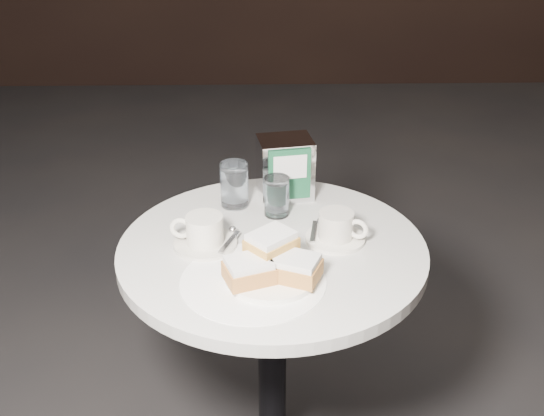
{
  "coord_description": "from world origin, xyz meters",
  "views": [
    {
      "loc": [
        -0.03,
        -1.32,
        1.54
      ],
      "look_at": [
        0.0,
        0.02,
        0.83
      ],
      "focal_mm": 45.0,
      "sensor_mm": 36.0,
      "label": 1
    }
  ],
  "objects": [
    {
      "name": "beignet_plate",
      "position": [
        -0.0,
        -0.14,
        0.78
      ],
      "size": [
        0.21,
        0.2,
        0.09
      ],
      "rotation": [
        0.0,
        0.0,
        0.04
      ],
      "color": "white",
      "rests_on": "cafe_table"
    },
    {
      "name": "coffee_cup_right",
      "position": [
        0.15,
        0.02,
        0.78
      ],
      "size": [
        0.18,
        0.18,
        0.07
      ],
      "rotation": [
        0.0,
        0.0,
        -0.41
      ],
      "color": "white",
      "rests_on": "cafe_table"
    },
    {
      "name": "coffee_cup_left",
      "position": [
        -0.15,
        0.0,
        0.78
      ],
      "size": [
        0.16,
        0.16,
        0.07
      ],
      "rotation": [
        0.0,
        0.0,
        -0.12
      ],
      "color": "beige",
      "rests_on": "cafe_table"
    },
    {
      "name": "sugar_spill",
      "position": [
        -0.04,
        -0.14,
        0.75
      ],
      "size": [
        0.37,
        0.37,
        0.0
      ],
      "primitive_type": "cylinder",
      "rotation": [
        0.0,
        0.0,
        0.25
      ],
      "color": "white",
      "rests_on": "cafe_table"
    },
    {
      "name": "cafe_table",
      "position": [
        0.0,
        0.0,
        0.55
      ],
      "size": [
        0.7,
        0.7,
        0.74
      ],
      "color": "black",
      "rests_on": "ground"
    },
    {
      "name": "water_glass_right",
      "position": [
        0.01,
        0.15,
        0.79
      ],
      "size": [
        0.06,
        0.06,
        0.1
      ],
      "rotation": [
        0.0,
        0.0,
        -0.06
      ],
      "color": "silver",
      "rests_on": "cafe_table"
    },
    {
      "name": "water_glass_left",
      "position": [
        -0.09,
        0.2,
        0.8
      ],
      "size": [
        0.08,
        0.08,
        0.11
      ],
      "rotation": [
        0.0,
        0.0,
        0.19
      ],
      "color": "white",
      "rests_on": "cafe_table"
    },
    {
      "name": "napkin_dispenser",
      "position": [
        0.04,
        0.25,
        0.82
      ],
      "size": [
        0.15,
        0.13,
        0.16
      ],
      "rotation": [
        0.0,
        0.0,
        0.17
      ],
      "color": "silver",
      "rests_on": "cafe_table"
    }
  ]
}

